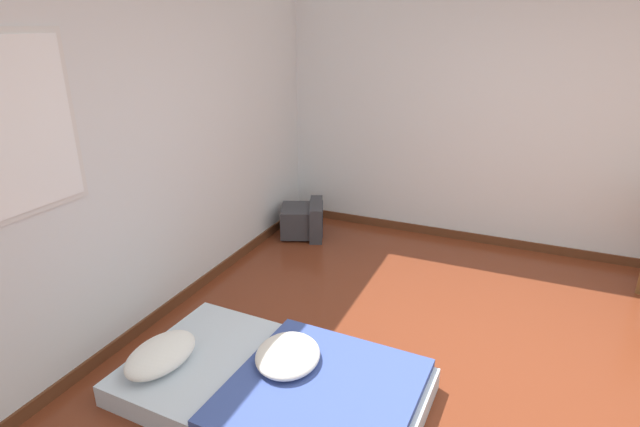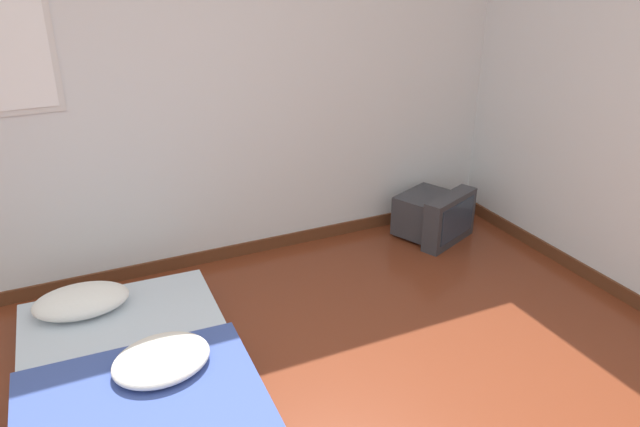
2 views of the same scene
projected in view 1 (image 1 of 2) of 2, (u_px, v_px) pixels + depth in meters
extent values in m
plane|color=maroon|center=(487.00, 407.00, 2.98)|extent=(20.00, 20.00, 0.00)
cube|color=silver|center=(136.00, 155.00, 3.45)|extent=(7.35, 0.06, 2.60)
cube|color=#562D19|center=(161.00, 312.00, 3.88)|extent=(7.35, 0.02, 0.09)
cube|color=silver|center=(3.00, 129.00, 2.53)|extent=(0.88, 0.01, 0.98)
cube|color=white|center=(4.00, 129.00, 2.52)|extent=(0.81, 0.01, 0.91)
cube|color=silver|center=(534.00, 120.00, 4.66)|extent=(0.06, 7.31, 2.60)
cube|color=#562D19|center=(515.00, 244.00, 5.08)|extent=(0.02, 7.31, 0.09)
cube|color=silver|center=(271.00, 387.00, 3.05)|extent=(1.12, 1.85, 0.14)
ellipsoid|color=white|center=(161.00, 354.00, 3.12)|extent=(0.53, 0.36, 0.14)
cube|color=#384C93|center=(322.00, 391.00, 2.87)|extent=(1.12, 1.09, 0.05)
ellipsoid|color=silver|center=(288.00, 355.00, 3.08)|extent=(0.56, 0.51, 0.11)
cube|color=#333338|center=(296.00, 220.00, 5.34)|extent=(0.51, 0.44, 0.30)
cube|color=#333338|center=(316.00, 219.00, 5.34)|extent=(0.52, 0.32, 0.37)
cube|color=#283342|center=(323.00, 218.00, 5.33)|extent=(0.39, 0.17, 0.27)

